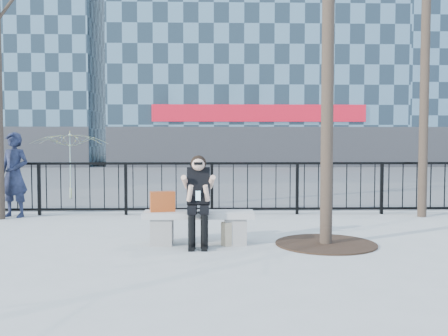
{
  "coord_description": "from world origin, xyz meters",
  "views": [
    {
      "loc": [
        0.19,
        -7.43,
        1.54
      ],
      "look_at": [
        0.4,
        0.8,
        1.1
      ],
      "focal_mm": 40.0,
      "sensor_mm": 36.0,
      "label": 1
    }
  ],
  "objects": [
    {
      "name": "ground",
      "position": [
        0.0,
        0.0,
        0.0
      ],
      "size": [
        120.0,
        120.0,
        0.0
      ],
      "primitive_type": "plane",
      "color": "#959691",
      "rests_on": "ground"
    },
    {
      "name": "street_surface",
      "position": [
        0.0,
        15.0,
        0.0
      ],
      "size": [
        60.0,
        23.0,
        0.01
      ],
      "primitive_type": "cube",
      "color": "#474747",
      "rests_on": "ground"
    },
    {
      "name": "railing",
      "position": [
        0.0,
        3.0,
        0.55
      ],
      "size": [
        14.0,
        0.06,
        1.1
      ],
      "color": "black",
      "rests_on": "ground"
    },
    {
      "name": "tree_grate",
      "position": [
        1.9,
        -0.1,
        0.01
      ],
      "size": [
        1.5,
        1.5,
        0.02
      ],
      "primitive_type": "cylinder",
      "color": "black",
      "rests_on": "ground"
    },
    {
      "name": "bench_main",
      "position": [
        0.0,
        0.0,
        0.3
      ],
      "size": [
        1.65,
        0.46,
        0.49
      ],
      "color": "gray",
      "rests_on": "ground"
    },
    {
      "name": "seated_woman",
      "position": [
        0.0,
        -0.16,
        0.67
      ],
      "size": [
        0.5,
        0.64,
        1.34
      ],
      "color": "black",
      "rests_on": "ground"
    },
    {
      "name": "handbag",
      "position": [
        -0.54,
        0.02,
        0.64
      ],
      "size": [
        0.39,
        0.24,
        0.3
      ],
      "primitive_type": "cube",
      "rotation": [
        0.0,
        0.0,
        0.21
      ],
      "color": "#A63E14",
      "rests_on": "bench_main"
    },
    {
      "name": "shopping_bag",
      "position": [
        0.53,
        -0.1,
        0.17
      ],
      "size": [
        0.39,
        0.29,
        0.35
      ],
      "primitive_type": "cube",
      "rotation": [
        0.0,
        0.0,
        0.48
      ],
      "color": "beige",
      "rests_on": "ground"
    },
    {
      "name": "standing_man",
      "position": [
        -3.82,
        2.77,
        0.87
      ],
      "size": [
        0.72,
        0.57,
        1.73
      ],
      "primitive_type": "imported",
      "rotation": [
        0.0,
        0.0,
        -0.28
      ],
      "color": "black",
      "rests_on": "ground"
    },
    {
      "name": "vendor_umbrella",
      "position": [
        -3.58,
        5.89,
        0.91
      ],
      "size": [
        2.0,
        2.04,
        1.82
      ],
      "primitive_type": "imported",
      "rotation": [
        0.0,
        0.0,
        0.01
      ],
      "color": "yellow",
      "rests_on": "ground"
    }
  ]
}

